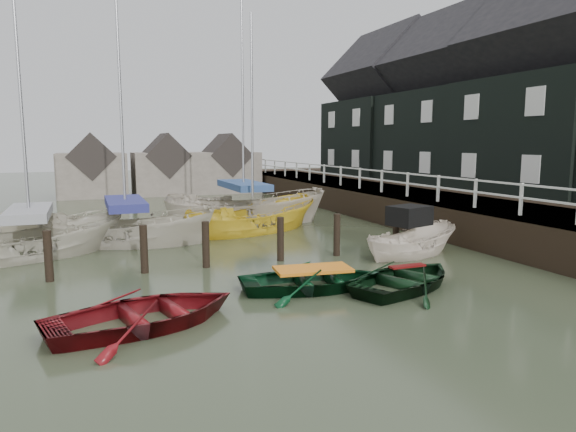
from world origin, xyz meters
name	(u,v)px	position (x,y,z in m)	size (l,w,h in m)	color
ground	(278,289)	(0.00, 0.00, 0.00)	(120.00, 120.00, 0.00)	#333B26
pier	(385,203)	(9.48, 10.00, 0.71)	(3.04, 32.00, 2.70)	black
land_strip	(472,212)	(15.00, 10.00, 0.00)	(14.00, 38.00, 1.50)	black
quay_houses	(496,103)	(14.99, 8.66, 5.68)	(6.52, 28.14, 10.01)	black
mooring_pilings	(209,251)	(-1.11, 3.00, 0.50)	(13.72, 0.22, 1.80)	black
far_sheds	(163,168)	(0.83, 26.00, 1.86)	(14.00, 4.08, 4.39)	#665B51
rowboat_red	(146,326)	(-3.46, -1.48, 0.00)	(2.85, 3.98, 0.83)	#610D12
rowboat_green	(313,289)	(0.83, -0.29, 0.00)	(2.67, 3.74, 0.77)	black
rowboat_dkgreen	(407,288)	(3.16, -1.07, 0.00)	(2.66, 3.73, 0.77)	black
motorboat	(411,252)	(5.57, 2.16, 0.11)	(4.30, 2.58, 2.41)	beige
sailboat_a	(32,255)	(-6.23, 6.58, 0.06)	(6.75, 4.48, 10.44)	#B9B39E
sailboat_b	(127,242)	(-3.14, 7.67, 0.06)	(7.00, 4.58, 11.96)	beige
sailboat_c	(253,231)	(2.08, 8.62, 0.01)	(7.03, 4.51, 10.18)	gold
sailboat_d	(244,220)	(2.47, 11.21, 0.06)	(8.11, 5.60, 12.90)	beige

